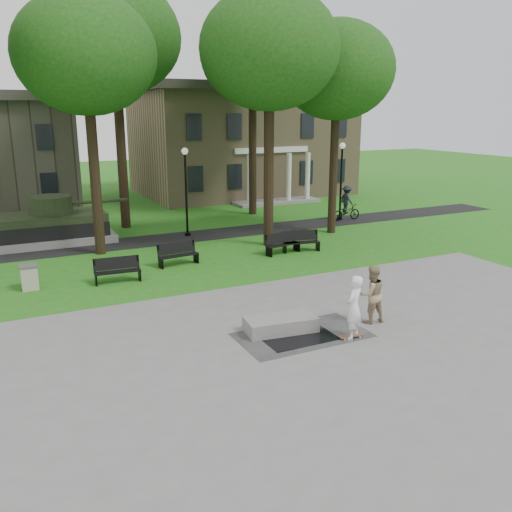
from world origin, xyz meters
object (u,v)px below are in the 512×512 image
Objects in this scene: concrete_block at (281,324)px; trash_bin at (29,277)px; friend_watching at (371,294)px; park_bench_0 at (117,269)px; cyclist at (346,206)px; skateboarder at (354,307)px.

trash_bin is (-6.63, 7.87, 0.24)m from concrete_block.
trash_bin is at bearing -35.71° from friend_watching.
friend_watching is 10.16m from park_bench_0.
park_bench_0 reaches higher than concrete_block.
cyclist is 2.25× the size of trash_bin.
park_bench_0 is (-5.11, 8.69, -0.47)m from skateboarder.
cyclist is at bearing 48.36° from concrete_block.
friend_watching reaches higher than trash_bin.
concrete_block is 10.29m from trash_bin.
cyclist is 1.18× the size of park_bench_0.
concrete_block is at bearing -6.01° from friend_watching.
concrete_block is at bearing -60.41° from park_bench_0.
park_bench_0 reaches higher than trash_bin.
cyclist is (12.11, 13.62, 0.64)m from concrete_block.
skateboarder is 1.49m from friend_watching.
skateboarder is at bearing -39.93° from concrete_block.
cyclist is at bearing 17.06° from trash_bin.
park_bench_0 is at bearing 111.52° from cyclist.
trash_bin is at bearing 173.96° from park_bench_0.
cyclist reaches higher than trash_bin.
skateboarder is at bearing 37.85° from friend_watching.
concrete_block is 3.10m from friend_watching.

